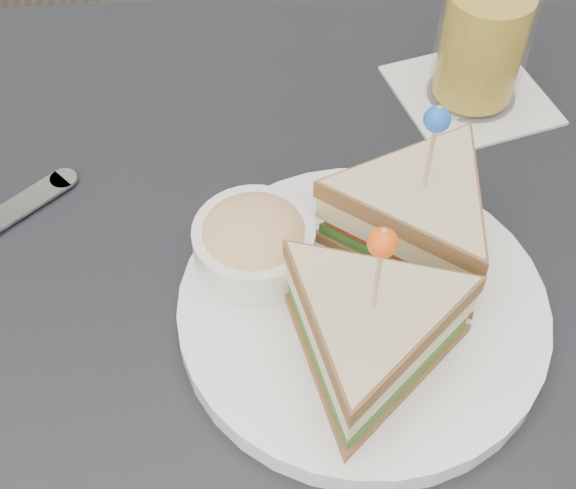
# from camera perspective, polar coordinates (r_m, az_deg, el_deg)

# --- Properties ---
(table) EXTENTS (0.80, 0.80, 0.75)m
(table) POSITION_cam_1_polar(r_m,az_deg,el_deg) (0.69, -0.77, -7.25)
(table) COLOR black
(table) RESTS_ON ground
(plate_meal) EXTENTS (0.33, 0.33, 0.16)m
(plate_meal) POSITION_cam_1_polar(r_m,az_deg,el_deg) (0.58, 6.09, -2.33)
(plate_meal) COLOR white
(plate_meal) RESTS_ON table
(drink_set) EXTENTS (0.16, 0.16, 0.17)m
(drink_set) POSITION_cam_1_polar(r_m,az_deg,el_deg) (0.76, 13.85, 14.57)
(drink_set) COLOR white
(drink_set) RESTS_ON table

